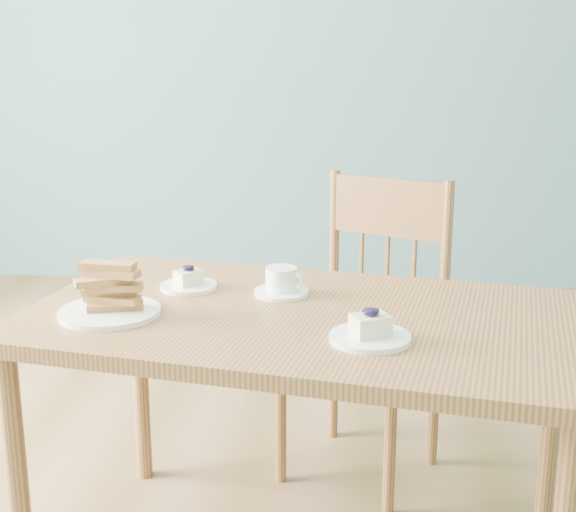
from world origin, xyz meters
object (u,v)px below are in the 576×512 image
(dining_chair, at_px, (367,327))
(cheesecake_plate_near, at_px, (370,332))
(dining_table, at_px, (303,341))
(coffee_cup, at_px, (282,283))
(cheesecake_plate_far, at_px, (189,282))
(biscotti_plate, at_px, (109,297))

(dining_chair, distance_m, cheesecake_plate_near, 0.76)
(dining_table, distance_m, dining_chair, 0.59)
(dining_chair, height_order, cheesecake_plate_near, dining_chair)
(dining_table, distance_m, coffee_cup, 0.19)
(dining_table, xyz_separation_m, cheesecake_plate_far, (-0.31, 0.17, 0.09))
(dining_chair, xyz_separation_m, biscotti_plate, (-0.61, -0.60, 0.27))
(coffee_cup, bearing_deg, cheesecake_plate_far, -165.19)
(cheesecake_plate_near, bearing_deg, dining_table, 131.90)
(cheesecake_plate_far, bearing_deg, cheesecake_plate_near, -36.70)
(coffee_cup, xyz_separation_m, biscotti_plate, (-0.39, -0.19, 0.01))
(dining_chair, xyz_separation_m, cheesecake_plate_near, (-0.01, -0.72, 0.24))
(dining_table, relative_size, biscotti_plate, 5.98)
(coffee_cup, bearing_deg, cheesecake_plate_near, -33.08)
(dining_table, bearing_deg, coffee_cup, 125.40)
(dining_chair, bearing_deg, biscotti_plate, -109.54)
(cheesecake_plate_far, bearing_deg, dining_table, -29.37)
(dining_table, xyz_separation_m, biscotti_plate, (-0.45, -0.05, 0.11))
(coffee_cup, height_order, biscotti_plate, biscotti_plate)
(cheesecake_plate_far, bearing_deg, biscotti_plate, -122.21)
(dining_chair, distance_m, biscotti_plate, 0.90)
(cheesecake_plate_near, relative_size, coffee_cup, 1.25)
(coffee_cup, bearing_deg, dining_table, -43.63)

